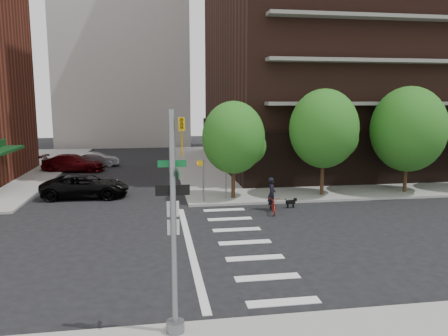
{
  "coord_description": "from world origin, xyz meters",
  "views": [
    {
      "loc": [
        -0.94,
        -18.61,
        6.37
      ],
      "look_at": [
        3.0,
        6.0,
        2.5
      ],
      "focal_mm": 35.0,
      "sensor_mm": 36.0,
      "label": 1
    }
  ],
  "objects": [
    {
      "name": "parked_car_silver",
      "position": [
        -6.51,
        24.76,
        0.69
      ],
      "size": [
        1.71,
        4.26,
        1.38
      ],
      "primitive_type": "imported",
      "rotation": [
        0.0,
        0.0,
        1.63
      ],
      "color": "#94969A",
      "rests_on": "ground"
    },
    {
      "name": "tree_b",
      "position": [
        10.0,
        8.5,
        4.54
      ],
      "size": [
        4.5,
        4.5,
        6.65
      ],
      "color": "#301E11",
      "rests_on": "sidewalk_ne"
    },
    {
      "name": "dog",
      "position": [
        7.06,
        5.9,
        0.36
      ],
      "size": [
        0.68,
        0.25,
        0.57
      ],
      "rotation": [
        0.0,
        0.0,
        0.12
      ],
      "color": "black",
      "rests_on": "ground"
    },
    {
      "name": "parked_car_black",
      "position": [
        -5.5,
        10.7,
        0.77
      ],
      "size": [
        2.81,
        5.67,
        1.55
      ],
      "primitive_type": "imported",
      "rotation": [
        0.0,
        0.0,
        1.53
      ],
      "color": "black",
      "rests_on": "ground"
    },
    {
      "name": "scooter",
      "position": [
        5.68,
        4.85,
        0.5
      ],
      "size": [
        1.03,
        1.99,
        1.0
      ],
      "primitive_type": "imported",
      "rotation": [
        0.0,
        0.0,
        -0.2
      ],
      "color": "maroon",
      "rests_on": "ground"
    },
    {
      "name": "crosswalk",
      "position": [
        2.21,
        -0.0,
        0.01
      ],
      "size": [
        3.85,
        13.0,
        0.01
      ],
      "color": "silver",
      "rests_on": "ground"
    },
    {
      "name": "pedestrian_signal",
      "position": [
        2.32,
        7.92,
        1.85
      ],
      "size": [
        2.18,
        0.67,
        2.6
      ],
      "color": "slate",
      "rests_on": "sidewalk_ne"
    },
    {
      "name": "ground",
      "position": [
        0.0,
        0.0,
        0.0
      ],
      "size": [
        120.0,
        120.0,
        0.0
      ],
      "primitive_type": "plane",
      "color": "black",
      "rests_on": "ground"
    },
    {
      "name": "tree_a",
      "position": [
        4.0,
        8.5,
        4.04
      ],
      "size": [
        4.0,
        4.0,
        5.9
      ],
      "color": "#301E11",
      "rests_on": "sidewalk_ne"
    },
    {
      "name": "tree_c",
      "position": [
        16.0,
        8.5,
        4.45
      ],
      "size": [
        5.0,
        5.0,
        6.8
      ],
      "color": "#301E11",
      "rests_on": "sidewalk_ne"
    },
    {
      "name": "dog_walker",
      "position": [
        5.77,
        5.63,
        0.96
      ],
      "size": [
        0.82,
        0.67,
        1.92
      ],
      "primitive_type": "imported",
      "rotation": [
        0.0,
        0.0,
        1.22
      ],
      "color": "black",
      "rests_on": "ground"
    },
    {
      "name": "sidewalk_ne",
      "position": [
        20.5,
        23.5,
        0.07
      ],
      "size": [
        39.0,
        33.0,
        0.15
      ],
      "primitive_type": "cube",
      "color": "gray",
      "rests_on": "ground"
    },
    {
      "name": "traffic_signal",
      "position": [
        -0.47,
        -7.49,
        2.7
      ],
      "size": [
        0.9,
        0.75,
        6.0
      ],
      "color": "slate",
      "rests_on": "sidewalk_s"
    },
    {
      "name": "parked_car_maroon",
      "position": [
        -8.2,
        21.91,
        0.79
      ],
      "size": [
        2.72,
        5.65,
        1.59
      ],
      "primitive_type": "imported",
      "rotation": [
        0.0,
        0.0,
        1.48
      ],
      "color": "#46070A",
      "rests_on": "ground"
    }
  ]
}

